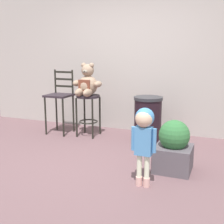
# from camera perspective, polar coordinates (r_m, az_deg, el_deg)

# --- Properties ---
(ground_plane) EXTENTS (24.00, 24.00, 0.00)m
(ground_plane) POSITION_cam_1_polar(r_m,az_deg,el_deg) (4.13, -5.45, -9.74)
(ground_plane) COLOR brown
(building_wall) EXTENTS (6.27, 0.30, 3.06)m
(building_wall) POSITION_cam_1_polar(r_m,az_deg,el_deg) (5.73, 3.74, 11.93)
(building_wall) COLOR #AFA49F
(building_wall) RESTS_ON ground_plane
(bar_stool_with_teddy) EXTENTS (0.41, 0.41, 0.74)m
(bar_stool_with_teddy) POSITION_cam_1_polar(r_m,az_deg,el_deg) (5.28, -4.60, 1.06)
(bar_stool_with_teddy) COLOR #2A2128
(bar_stool_with_teddy) RESTS_ON ground_plane
(teddy_bear) EXTENTS (0.53, 0.48, 0.56)m
(teddy_bear) POSITION_cam_1_polar(r_m,az_deg,el_deg) (5.19, -4.81, 5.48)
(teddy_bear) COLOR #9C8069
(teddy_bear) RESTS_ON bar_stool_with_teddy
(child_walking) EXTENTS (0.29, 0.23, 0.90)m
(child_walking) POSITION_cam_1_polar(r_m,az_deg,el_deg) (3.27, 6.19, -3.50)
(child_walking) COLOR #DEA69E
(child_walking) RESTS_ON ground_plane
(trash_bin) EXTENTS (0.48, 0.48, 0.76)m
(trash_bin) POSITION_cam_1_polar(r_m,az_deg,el_deg) (5.00, 6.89, -1.36)
(trash_bin) COLOR black
(trash_bin) RESTS_ON ground_plane
(bar_chair_empty) EXTENTS (0.43, 0.43, 1.16)m
(bar_chair_empty) POSITION_cam_1_polar(r_m,az_deg,el_deg) (5.51, -9.98, 2.71)
(bar_chair_empty) COLOR #2A2128
(bar_chair_empty) RESTS_ON ground_plane
(planter_with_shrub) EXTENTS (0.46, 0.46, 0.66)m
(planter_with_shrub) POSITION_cam_1_polar(r_m,az_deg,el_deg) (3.85, 11.78, -6.74)
(planter_with_shrub) COLOR #554C54
(planter_with_shrub) RESTS_ON ground_plane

